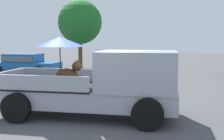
% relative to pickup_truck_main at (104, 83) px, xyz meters
% --- Properties ---
extents(ground_plane, '(80.00, 80.00, 0.00)m').
position_rel_pickup_truck_main_xyz_m(ground_plane, '(-0.43, -0.03, -0.99)').
color(ground_plane, '#4C4C4F').
extents(pickup_truck_main, '(5.18, 2.57, 2.29)m').
position_rel_pickup_truck_main_xyz_m(pickup_truck_main, '(0.00, 0.00, 0.00)').
color(pickup_truck_main, black).
rests_on(pickup_truck_main, ground).
extents(parked_sedan_near, '(4.44, 2.26, 1.33)m').
position_rel_pickup_truck_main_xyz_m(parked_sedan_near, '(-7.66, 7.94, -0.25)').
color(parked_sedan_near, black).
rests_on(parked_sedan_near, ground).
extents(tree_by_lot, '(3.42, 3.42, 5.26)m').
position_rel_pickup_truck_main_xyz_m(tree_by_lot, '(-6.01, 13.21, 2.55)').
color(tree_by_lot, brown).
rests_on(tree_by_lot, ground).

